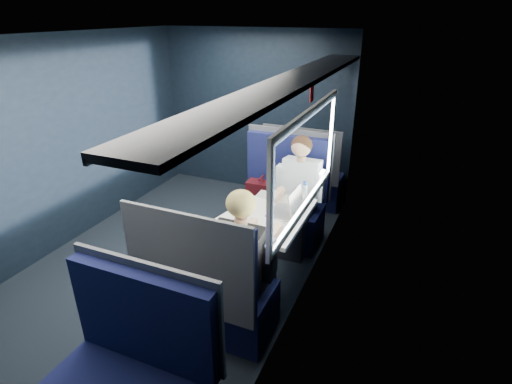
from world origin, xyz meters
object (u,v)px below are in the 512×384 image
at_px(seat_row_front, 304,177).
at_px(bottle_small, 304,193).
at_px(laptop, 289,207).
at_px(cup, 300,201).
at_px(seat_bay_near, 280,204).
at_px(seat_row_back, 135,381).
at_px(table, 269,222).
at_px(seat_bay_far, 208,292).
at_px(woman, 244,256).
at_px(man, 298,190).

height_order(seat_row_front, bottle_small, seat_row_front).
height_order(laptop, cup, laptop).
xyz_separation_m(seat_bay_near, seat_row_back, (0.01, -2.67, -0.01)).
bearing_deg(laptop, table, -151.37).
distance_m(seat_bay_near, seat_row_front, 0.93).
xyz_separation_m(seat_bay_far, seat_row_front, (0.00, 2.67, -0.00)).
relative_size(seat_row_front, seat_row_back, 1.00).
bearing_deg(bottle_small, seat_row_back, -100.41).
xyz_separation_m(seat_bay_near, seat_bay_far, (0.01, -1.75, -0.01)).
bearing_deg(seat_bay_near, table, -77.55).
height_order(seat_row_front, seat_row_back, same).
relative_size(table, woman, 0.76).
height_order(seat_row_front, man, man).
distance_m(seat_bay_far, laptop, 1.10).
relative_size(bottle_small, cup, 2.41).
bearing_deg(seat_row_front, cup, -75.37).
xyz_separation_m(seat_row_front, seat_row_back, (0.00, -3.59, 0.00)).
bearing_deg(table, seat_bay_far, -101.78).
bearing_deg(woman, cup, 82.36).
bearing_deg(table, seat_row_back, -95.80).
bearing_deg(man, bottle_small, -62.27).
height_order(table, seat_row_back, seat_row_back).
xyz_separation_m(table, bottle_small, (0.22, 0.40, 0.17)).
bearing_deg(seat_row_front, seat_bay_near, -90.61).
bearing_deg(seat_row_front, seat_bay_far, -90.00).
bearing_deg(table, seat_bay_near, 102.45).
height_order(seat_bay_near, cup, seat_bay_near).
height_order(table, bottle_small, bottle_small).
bearing_deg(seat_row_back, table, 84.20).
bearing_deg(seat_row_back, cup, 79.61).
relative_size(seat_row_back, cup, 12.84).
distance_m(seat_bay_far, seat_row_back, 0.92).
height_order(seat_row_front, cup, seat_row_front).
relative_size(seat_bay_near, laptop, 3.69).
distance_m(man, laptop, 0.62).
distance_m(seat_bay_near, cup, 0.77).
relative_size(woman, cup, 14.63).
bearing_deg(man, seat_row_back, -95.72).
xyz_separation_m(seat_bay_near, cup, (0.40, -0.56, 0.36)).
bearing_deg(seat_bay_near, man, -33.55).
bearing_deg(cup, seat_row_back, -100.39).
height_order(seat_row_back, laptop, seat_row_back).
bearing_deg(seat_bay_near, laptop, -65.08).
height_order(seat_row_front, laptop, seat_row_front).
xyz_separation_m(table, seat_row_back, (-0.18, -1.80, -0.25)).
bearing_deg(cup, seat_bay_near, 125.46).
relative_size(table, seat_row_front, 0.86).
bearing_deg(cup, laptop, -99.02).
distance_m(seat_row_front, woman, 2.54).
height_order(seat_row_back, man, man).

